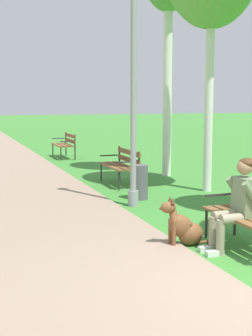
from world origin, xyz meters
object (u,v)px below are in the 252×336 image
at_px(litter_bin, 139,182).
at_px(park_bench_far, 65,143).
at_px(person_seated_on_near_bench, 238,201).
at_px(dog_brown, 184,228).
at_px(park_bench_near, 251,212).
at_px(park_bench_mid, 121,163).
at_px(lamp_post_near, 133,78).

bearing_deg(litter_bin, park_bench_far, 88.84).
xyz_separation_m(person_seated_on_near_bench, dog_brown, (-0.57, 0.44, -0.42)).
distance_m(person_seated_on_near_bench, litter_bin, 3.68).
xyz_separation_m(park_bench_near, dog_brown, (-0.78, 0.45, -0.25)).
bearing_deg(litter_bin, dog_brown, -100.10).
bearing_deg(litter_bin, person_seated_on_near_bench, -90.04).
bearing_deg(park_bench_mid, park_bench_near, -90.23).
height_order(lamp_post_near, litter_bin, lamp_post_near).
distance_m(person_seated_on_near_bench, dog_brown, 0.83).
height_order(park_bench_mid, litter_bin, park_bench_mid).
height_order(park_bench_near, person_seated_on_near_bench, person_seated_on_near_bench).
height_order(dog_brown, litter_bin, dog_brown).
xyz_separation_m(person_seated_on_near_bench, litter_bin, (0.00, 3.67, -0.33)).
distance_m(person_seated_on_near_bench, lamp_post_near, 3.54).
relative_size(park_bench_far, dog_brown, 1.80).
height_order(park_bench_far, person_seated_on_near_bench, person_seated_on_near_bench).
xyz_separation_m(park_bench_far, dog_brown, (-0.73, -10.78, -0.25)).
distance_m(park_bench_mid, person_seated_on_near_bench, 5.43).
bearing_deg(park_bench_far, lamp_post_near, -93.48).
xyz_separation_m(park_bench_near, park_bench_mid, (0.02, 5.43, 0.00)).
bearing_deg(litter_bin, lamp_post_near, -120.29).
height_order(park_bench_near, lamp_post_near, lamp_post_near).
bearing_deg(dog_brown, person_seated_on_near_bench, -37.27).
xyz_separation_m(park_bench_mid, park_bench_far, (-0.07, 5.80, 0.00)).
xyz_separation_m(park_bench_far, litter_bin, (-0.15, -7.55, -0.16)).
xyz_separation_m(person_seated_on_near_bench, lamp_post_near, (-0.34, 3.08, 1.71)).
distance_m(park_bench_mid, park_bench_far, 5.80).
bearing_deg(park_bench_far, dog_brown, -93.86).
bearing_deg(park_bench_far, person_seated_on_near_bench, -90.79).
bearing_deg(park_bench_mid, person_seated_on_near_bench, -92.42).
relative_size(park_bench_near, lamp_post_near, 0.32).
height_order(person_seated_on_near_bench, dog_brown, person_seated_on_near_bench).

